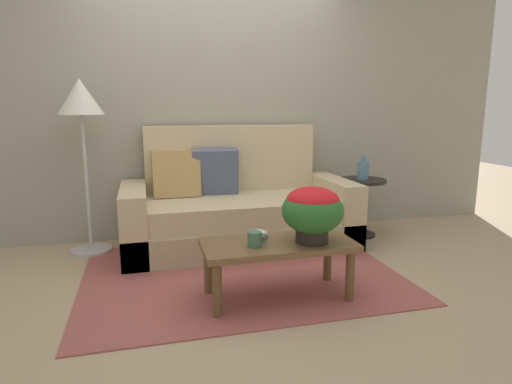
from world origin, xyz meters
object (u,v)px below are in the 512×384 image
Objects in this scene: coffee_table at (278,250)px; couch at (236,210)px; side_table at (362,197)px; table_vase at (363,170)px; coffee_mug at (255,239)px; floor_lamp at (81,111)px; snack_bowl at (258,234)px; potted_plant at (313,210)px.

couch is at bearing 91.21° from coffee_table.
side_table is 2.43× the size of table_vase.
coffee_mug is (-1.43, -1.24, 0.05)m from side_table.
table_vase reaches higher than coffee_table.
snack_bowl is (1.22, -1.25, -0.81)m from floor_lamp.
coffee_table is at bearing -38.74° from snack_bowl.
table_vase is at bearing 50.10° from potted_plant.
coffee_table is 0.22m from coffee_mug.
snack_bowl is (0.06, 0.15, -0.01)m from coffee_mug.
coffee_mug is (1.16, -1.40, -0.80)m from floor_lamp.
couch is 1.28m from side_table.
couch is at bearing -5.32° from floor_lamp.
coffee_mug is (-0.17, -0.06, 0.11)m from coffee_table.
coffee_table is at bearing -136.75° from side_table.
coffee_table is at bearing -88.79° from couch.
table_vase is at bearing -124.00° from side_table.
coffee_table is (0.03, -1.21, 0.00)m from couch.
potted_plant is 3.23× the size of snack_bowl.
table_vase is (-0.01, -0.01, 0.28)m from side_table.
floor_lamp is 3.72× the size of potted_plant.
floor_lamp is 2.65m from table_vase.
coffee_mug is 0.16m from snack_bowl.
couch is at bearing 177.70° from table_vase.
side_table is at bearing 43.25° from coffee_table.
side_table is 4.19× the size of coffee_mug.
table_vase reaches higher than side_table.
side_table is at bearing -1.64° from couch.
potted_plant is 1.60m from table_vase.
floor_lamp reaches higher than snack_bowl.
side_table is at bearing 50.16° from potted_plant.
table_vase is (1.03, 1.23, 0.06)m from potted_plant.
potted_plant reaches higher than snack_bowl.
coffee_table is 7.33× the size of coffee_mug.
potted_plant is at bearing -0.56° from coffee_mug.
coffee_table is at bearing -45.02° from floor_lamp.
snack_bowl is 0.53× the size of table_vase.
snack_bowl reaches higher than coffee_table.
potted_plant is (0.24, -1.28, 0.29)m from couch.
couch is at bearing 178.36° from side_table.
floor_lamp reaches higher than potted_plant.
couch reaches higher than table_vase.
table_vase is at bearing 40.79° from coffee_mug.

